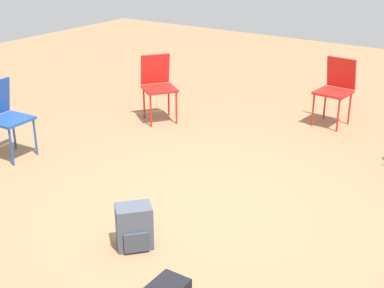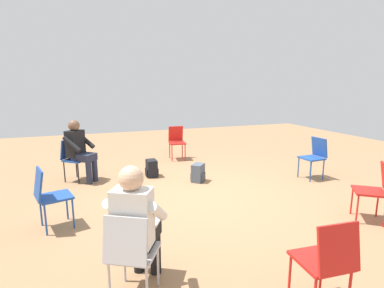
# 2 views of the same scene
# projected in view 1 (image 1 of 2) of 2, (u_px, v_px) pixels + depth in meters

# --- Properties ---
(ground_plane) EXTENTS (15.55, 15.55, 0.00)m
(ground_plane) POSITION_uv_depth(u_px,v_px,m) (210.00, 212.00, 4.78)
(ground_plane) COLOR #99704C
(chair_east) EXTENTS (0.46, 0.42, 0.85)m
(chair_east) POSITION_uv_depth(u_px,v_px,m) (5.00, 113.00, 5.79)
(chair_east) COLOR #1E4799
(chair_east) RESTS_ON ground
(chair_southeast) EXTENTS (0.58, 0.57, 0.85)m
(chair_southeast) POSITION_uv_depth(u_px,v_px,m) (158.00, 83.00, 6.90)
(chair_southeast) COLOR red
(chair_southeast) RESTS_ON ground
(chair_south) EXTENTS (0.43, 0.47, 0.85)m
(chair_south) POSITION_uv_depth(u_px,v_px,m) (336.00, 87.00, 6.75)
(chair_south) COLOR red
(chair_south) RESTS_ON ground
(backpack_near_laptop_user) EXTENTS (0.34, 0.34, 0.36)m
(backpack_near_laptop_user) POSITION_uv_depth(u_px,v_px,m) (134.00, 229.00, 4.23)
(backpack_near_laptop_user) COLOR #475160
(backpack_near_laptop_user) RESTS_ON ground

